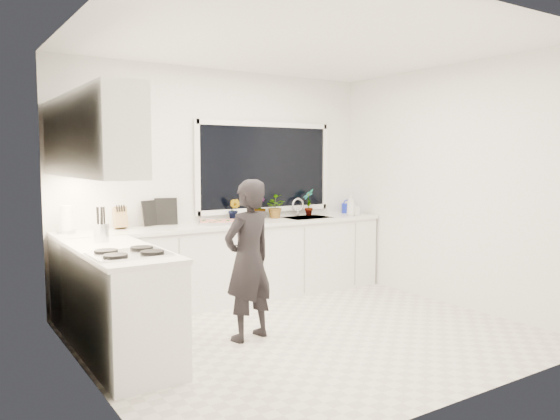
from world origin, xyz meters
TOP-DOWN VIEW (x-y plane):
  - floor at (0.00, 0.00)m, footprint 4.00×3.50m
  - wall_back at (0.00, 1.76)m, footprint 4.00×0.02m
  - wall_left at (-2.01, 0.00)m, footprint 0.02×3.50m
  - wall_right at (2.01, 0.00)m, footprint 0.02×3.50m
  - ceiling at (0.00, 0.00)m, footprint 4.00×3.50m
  - window at (0.60, 1.73)m, footprint 1.80×0.02m
  - base_cabinets_back at (0.00, 1.45)m, footprint 3.92×0.58m
  - base_cabinets_left at (-1.67, 0.35)m, footprint 0.58×1.60m
  - countertop_back at (0.00, 1.44)m, footprint 3.94×0.62m
  - countertop_left at (-1.67, 0.35)m, footprint 0.62×1.60m
  - upper_cabinets at (-1.79, 0.70)m, footprint 0.34×2.10m
  - sink at (1.05, 1.45)m, footprint 0.58×0.42m
  - faucet at (1.05, 1.65)m, footprint 0.03×0.03m
  - stovetop at (-1.69, -0.00)m, footprint 0.56×0.48m
  - person at (-0.54, 0.17)m, footprint 0.60×0.47m
  - pizza_tray at (-0.20, 1.42)m, footprint 0.57×0.50m
  - pizza at (-0.20, 1.42)m, footprint 0.52×0.45m
  - watering_can at (1.84, 1.61)m, footprint 0.16×0.16m
  - paper_towel_roll at (-1.82, 1.55)m, footprint 0.15×0.15m
  - knife_block at (-1.27, 1.59)m, footprint 0.13×0.10m
  - utensil_crock at (-1.68, 0.80)m, footprint 0.15×0.15m
  - picture_frame_large at (-0.90, 1.69)m, footprint 0.21×0.10m
  - picture_frame_small at (-0.73, 1.69)m, footprint 0.25×0.08m
  - herb_plants at (0.64, 1.61)m, footprint 1.27×0.26m
  - soap_bottles at (1.67, 1.30)m, footprint 0.19×0.14m

SIDE VIEW (x-z plane):
  - floor at x=0.00m, z-range -0.02..0.00m
  - base_cabinets_back at x=0.00m, z-range 0.00..0.88m
  - base_cabinets_left at x=-1.67m, z-range 0.00..0.88m
  - person at x=-0.54m, z-range 0.00..1.47m
  - sink at x=1.05m, z-range 0.80..0.94m
  - countertop_back at x=0.00m, z-range 0.88..0.92m
  - countertop_left at x=-1.67m, z-range 0.88..0.92m
  - stovetop at x=-1.69m, z-range 0.92..0.95m
  - pizza_tray at x=-0.20m, z-range 0.92..0.95m
  - pizza at x=-0.20m, z-range 0.95..0.96m
  - watering_can at x=1.84m, z-range 0.92..1.05m
  - utensil_crock at x=-1.68m, z-range 0.92..1.08m
  - faucet at x=1.05m, z-range 0.92..1.14m
  - knife_block at x=-1.27m, z-range 0.92..1.14m
  - soap_bottles at x=1.67m, z-range 0.91..1.18m
  - paper_towel_roll at x=-1.82m, z-range 0.92..1.18m
  - picture_frame_large at x=-0.90m, z-range 0.92..1.20m
  - picture_frame_small at x=-0.73m, z-range 0.92..1.22m
  - herb_plants at x=0.64m, z-range 0.90..1.24m
  - wall_back at x=0.00m, z-range 0.00..2.70m
  - wall_left at x=-2.01m, z-range 0.00..2.70m
  - wall_right at x=2.01m, z-range 0.00..2.70m
  - window at x=0.60m, z-range 1.05..2.05m
  - upper_cabinets at x=-1.79m, z-range 1.50..2.20m
  - ceiling at x=0.00m, z-range 2.70..2.72m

